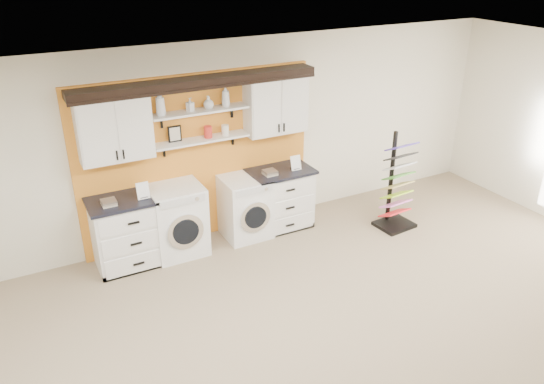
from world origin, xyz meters
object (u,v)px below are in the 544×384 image
base_cabinet_left (130,232)px  base_cabinet_right (280,198)px  washer (177,220)px  sample_rack (396,197)px  dryer (245,207)px

base_cabinet_left → base_cabinet_right: base_cabinet_left is taller
washer → base_cabinet_right: bearing=0.1°
washer → sample_rack: size_ratio=0.67×
dryer → sample_rack: (2.12, -0.81, 0.03)m
washer → dryer: (1.03, -0.00, -0.04)m
washer → dryer: bearing=-0.0°
base_cabinet_left → sample_rack: (3.80, -0.82, 0.00)m
washer → sample_rack: bearing=-14.5°
washer → dryer: washer is taller
base_cabinet_left → base_cabinet_right: size_ratio=1.05×
sample_rack → dryer: bearing=154.0°
washer → dryer: 1.03m
dryer → washer: bearing=180.0°
base_cabinet_right → dryer: bearing=-179.7°
base_cabinet_left → washer: (0.65, -0.00, 0.01)m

